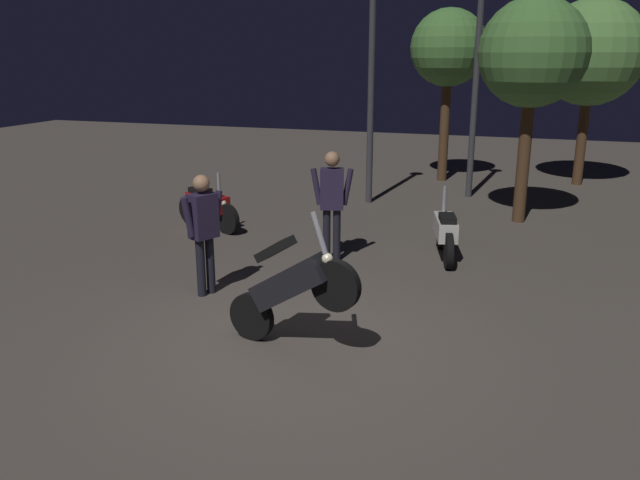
% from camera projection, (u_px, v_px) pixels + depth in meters
% --- Properties ---
extents(ground_plane, '(40.00, 40.00, 0.00)m').
position_uv_depth(ground_plane, '(297.00, 346.00, 7.27)').
color(ground_plane, '#4C443D').
extents(motorcycle_black_foreground, '(1.65, 0.49, 1.63)m').
position_uv_depth(motorcycle_black_foreground, '(291.00, 287.00, 6.99)').
color(motorcycle_black_foreground, black).
rests_on(motorcycle_black_foreground, ground_plane).
extents(motorcycle_white_parked_left, '(0.52, 1.64, 1.11)m').
position_uv_depth(motorcycle_white_parked_left, '(445.00, 232.00, 10.28)').
color(motorcycle_white_parked_left, black).
rests_on(motorcycle_white_parked_left, ground_plane).
extents(motorcycle_red_parked_right, '(1.57, 0.74, 1.11)m').
position_uv_depth(motorcycle_red_parked_right, '(208.00, 206.00, 11.99)').
color(motorcycle_red_parked_right, black).
rests_on(motorcycle_red_parked_right, ground_plane).
extents(person_rider_beside, '(0.67, 0.33, 1.75)m').
position_uv_depth(person_rider_beside, '(332.00, 196.00, 9.96)').
color(person_rider_beside, black).
rests_on(person_rider_beside, ground_plane).
extents(person_bystander_far, '(0.37, 0.64, 1.67)m').
position_uv_depth(person_bystander_far, '(203.00, 224.00, 8.56)').
color(person_bystander_far, black).
rests_on(person_bystander_far, ground_plane).
extents(streetlamp_near, '(0.36, 0.36, 5.23)m').
position_uv_depth(streetlamp_near, '(372.00, 47.00, 13.31)').
color(streetlamp_near, '#38383D').
rests_on(streetlamp_near, ground_plane).
extents(streetlamp_far, '(0.36, 0.36, 5.11)m').
position_uv_depth(streetlamp_far, '(478.00, 51.00, 13.88)').
color(streetlamp_far, '#38383D').
rests_on(streetlamp_far, ground_plane).
extents(tree_left_bg, '(1.89, 1.89, 4.26)m').
position_uv_depth(tree_left_bg, '(449.00, 49.00, 15.77)').
color(tree_left_bg, '#4C331E').
rests_on(tree_left_bg, ground_plane).
extents(tree_center_bg, '(2.52, 2.52, 4.46)m').
position_uv_depth(tree_center_bg, '(592.00, 53.00, 15.27)').
color(tree_center_bg, '#4C331E').
rests_on(tree_center_bg, ground_plane).
extents(tree_right_bg, '(2.00, 2.00, 4.20)m').
position_uv_depth(tree_right_bg, '(533.00, 54.00, 11.73)').
color(tree_right_bg, '#4C331E').
rests_on(tree_right_bg, ground_plane).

